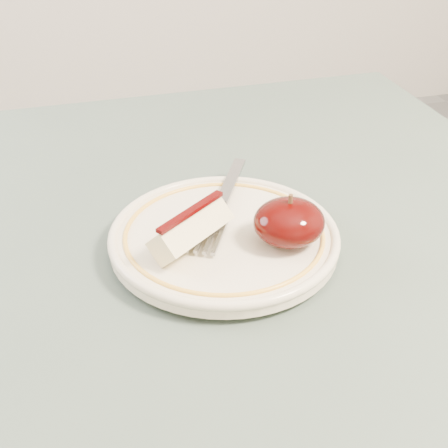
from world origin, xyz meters
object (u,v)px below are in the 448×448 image
object	(u,v)px
plate	(224,237)
fork	(221,204)
apple_half	(289,222)
table	(155,369)

from	to	relation	value
plate	fork	bearing A→B (deg)	77.87
plate	apple_half	size ratio (longest dim) A/B	3.31
table	fork	world-z (taller)	fork
table	plate	world-z (taller)	plate
table	apple_half	xyz separation A→B (m)	(0.13, 0.02, 0.13)
plate	fork	size ratio (longest dim) A/B	1.28
table	fork	distance (m)	0.17
plate	apple_half	xyz separation A→B (m)	(0.05, -0.03, 0.02)
apple_half	plate	bearing A→B (deg)	152.00
plate	apple_half	distance (m)	0.06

